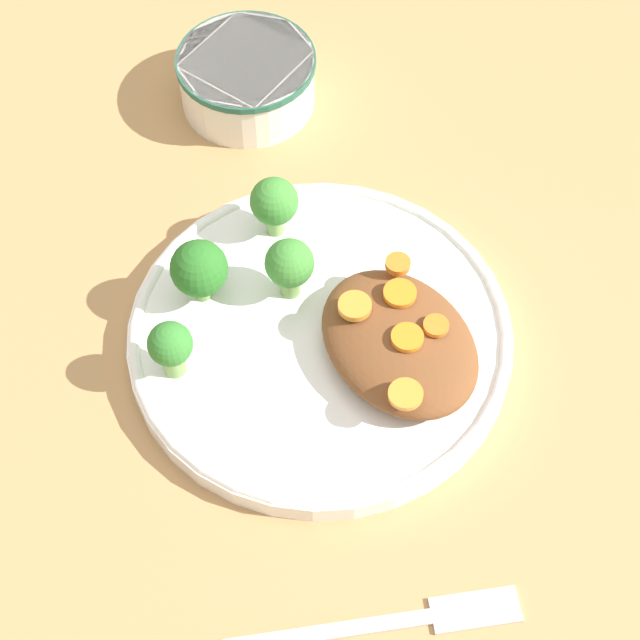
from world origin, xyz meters
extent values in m
plane|color=tan|center=(0.00, 0.00, 0.00)|extent=(4.00, 4.00, 0.00)
cylinder|color=white|center=(0.00, 0.00, 0.01)|extent=(0.29, 0.29, 0.02)
torus|color=white|center=(0.00, 0.00, 0.02)|extent=(0.29, 0.29, 0.01)
cylinder|color=white|center=(0.25, -0.08, 0.03)|extent=(0.12, 0.12, 0.05)
cylinder|color=#235B47|center=(0.25, -0.08, 0.05)|extent=(0.12, 0.12, 0.01)
cylinder|color=white|center=(0.25, -0.08, 0.04)|extent=(0.10, 0.10, 0.01)
ellipsoid|color=brown|center=(-0.05, -0.04, 0.03)|extent=(0.14, 0.10, 0.03)
cylinder|color=#759E51|center=(0.04, 0.00, 0.03)|extent=(0.02, 0.02, 0.03)
sphere|color=#3D8433|center=(0.04, 0.00, 0.05)|extent=(0.04, 0.04, 0.04)
cylinder|color=#759E51|center=(0.03, 0.11, 0.03)|extent=(0.02, 0.02, 0.03)
sphere|color=#337A2D|center=(0.03, 0.11, 0.05)|extent=(0.03, 0.03, 0.03)
cylinder|color=#759E51|center=(0.07, 0.06, 0.03)|extent=(0.01, 0.01, 0.02)
sphere|color=#286B23|center=(0.07, 0.06, 0.05)|extent=(0.04, 0.04, 0.04)
cylinder|color=#7FA85B|center=(0.10, -0.02, 0.03)|extent=(0.01, 0.01, 0.02)
sphere|color=#3D8433|center=(0.10, -0.02, 0.05)|extent=(0.04, 0.04, 0.04)
cylinder|color=orange|center=(-0.06, -0.06, 0.05)|extent=(0.02, 0.02, 0.00)
cylinder|color=orange|center=(-0.01, -0.02, 0.05)|extent=(0.02, 0.02, 0.01)
cylinder|color=orange|center=(0.00, -0.07, 0.05)|extent=(0.02, 0.02, 0.01)
cylinder|color=orange|center=(-0.09, -0.01, 0.05)|extent=(0.02, 0.02, 0.00)
cylinder|color=orange|center=(-0.06, -0.04, 0.05)|extent=(0.02, 0.02, 0.00)
cylinder|color=orange|center=(-0.02, -0.05, 0.05)|extent=(0.02, 0.02, 0.00)
cube|color=silver|center=(-0.19, 0.11, 0.00)|extent=(0.06, 0.13, 0.01)
cube|color=silver|center=(-0.23, 0.02, 0.00)|extent=(0.05, 0.06, 0.01)
camera|label=1|loc=(-0.37, 0.23, 0.69)|focal=60.00mm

